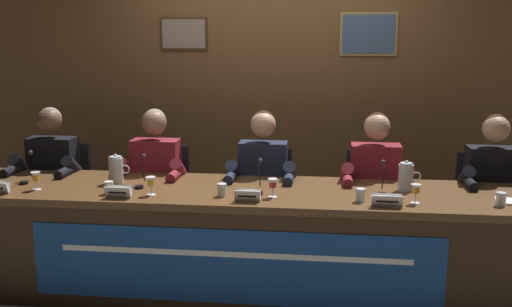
{
  "coord_description": "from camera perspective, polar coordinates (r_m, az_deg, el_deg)",
  "views": [
    {
      "loc": [
        0.45,
        -3.86,
        1.81
      ],
      "look_at": [
        0.0,
        0.0,
        1.0
      ],
      "focal_mm": 41.51,
      "sensor_mm": 36.0,
      "label": 1
    }
  ],
  "objects": [
    {
      "name": "water_cup_center",
      "position": [
        3.87,
        -3.3,
        -3.59
      ],
      "size": [
        0.06,
        0.06,
        0.08
      ],
      "color": "silver",
      "rests_on": "conference_table"
    },
    {
      "name": "microphone_right",
      "position": [
        3.98,
        12.18,
        -2.86
      ],
      "size": [
        0.06,
        0.17,
        0.22
      ],
      "color": "black",
      "rests_on": "conference_table"
    },
    {
      "name": "microphone_left",
      "position": [
        4.15,
        -11.05,
        -2.18
      ],
      "size": [
        0.06,
        0.17,
        0.22
      ],
      "color": "black",
      "rests_on": "conference_table"
    },
    {
      "name": "juice_glass_center",
      "position": [
        3.82,
        1.63,
        -3.0
      ],
      "size": [
        0.06,
        0.06,
        0.12
      ],
      "color": "white",
      "rests_on": "conference_table"
    },
    {
      "name": "water_pitcher_right_side",
      "position": [
        4.1,
        14.26,
        -2.2
      ],
      "size": [
        0.15,
        0.1,
        0.21
      ],
      "color": "silver",
      "rests_on": "conference_table"
    },
    {
      "name": "water_pitcher_left_side",
      "position": [
        4.3,
        -13.32,
        -1.53
      ],
      "size": [
        0.15,
        0.1,
        0.21
      ],
      "color": "silver",
      "rests_on": "conference_table"
    },
    {
      "name": "panelist_center",
      "position": [
        4.42,
        0.6,
        -2.58
      ],
      "size": [
        0.51,
        0.48,
        1.22
      ],
      "color": "black",
      "rests_on": "ground_plane"
    },
    {
      "name": "chair_right",
      "position": [
        4.68,
        11.1,
        -5.5
      ],
      "size": [
        0.44,
        0.45,
        0.9
      ],
      "color": "black",
      "rests_on": "ground_plane"
    },
    {
      "name": "nameplate_center",
      "position": [
        3.74,
        -0.83,
        -4.08
      ],
      "size": [
        0.16,
        0.06,
        0.08
      ],
      "color": "white",
      "rests_on": "conference_table"
    },
    {
      "name": "water_cup_right",
      "position": [
        3.8,
        10.02,
        -4.04
      ],
      "size": [
        0.06,
        0.06,
        0.08
      ],
      "color": "silver",
      "rests_on": "conference_table"
    },
    {
      "name": "chair_far_right",
      "position": [
        4.82,
        21.07,
        -5.58
      ],
      "size": [
        0.44,
        0.45,
        0.9
      ],
      "color": "black",
      "rests_on": "ground_plane"
    },
    {
      "name": "juice_glass_right",
      "position": [
        3.82,
        15.15,
        -3.42
      ],
      "size": [
        0.06,
        0.06,
        0.12
      ],
      "color": "white",
      "rests_on": "conference_table"
    },
    {
      "name": "chair_center",
      "position": [
        4.69,
        0.85,
        -5.25
      ],
      "size": [
        0.44,
        0.45,
        0.9
      ],
      "color": "black",
      "rests_on": "ground_plane"
    },
    {
      "name": "water_cup_far_right",
      "position": [
        3.95,
        22.53,
        -4.15
      ],
      "size": [
        0.06,
        0.06,
        0.08
      ],
      "color": "silver",
      "rests_on": "conference_table"
    },
    {
      "name": "panelist_right",
      "position": [
        4.41,
        11.43,
        -2.84
      ],
      "size": [
        0.51,
        0.48,
        1.22
      ],
      "color": "black",
      "rests_on": "ground_plane"
    },
    {
      "name": "conference_table",
      "position": [
        3.98,
        -0.25,
        -7.02
      ],
      "size": [
        4.47,
        0.82,
        0.75
      ],
      "color": "brown",
      "rests_on": "ground_plane"
    },
    {
      "name": "juice_glass_far_left",
      "position": [
        4.27,
        -20.45,
        -2.18
      ],
      "size": [
        0.06,
        0.06,
        0.12
      ],
      "color": "white",
      "rests_on": "conference_table"
    },
    {
      "name": "panelist_far_left",
      "position": [
        4.88,
        -19.27,
        -1.87
      ],
      "size": [
        0.51,
        0.48,
        1.22
      ],
      "color": "black",
      "rests_on": "ground_plane"
    },
    {
      "name": "nameplate_right",
      "position": [
        3.72,
        12.49,
        -4.46
      ],
      "size": [
        0.19,
        0.06,
        0.08
      ],
      "color": "white",
      "rests_on": "conference_table"
    },
    {
      "name": "panelist_far_right",
      "position": [
        4.56,
        21.93,
        -3.0
      ],
      "size": [
        0.51,
        0.48,
        1.22
      ],
      "color": "black",
      "rests_on": "ground_plane"
    },
    {
      "name": "wall_back_panelled",
      "position": [
        5.37,
        1.84,
        6.4
      ],
      "size": [
        5.67,
        0.14,
        2.6
      ],
      "color": "brown",
      "rests_on": "ground_plane"
    },
    {
      "name": "juice_glass_left",
      "position": [
        3.93,
        -10.1,
        -2.76
      ],
      "size": [
        0.06,
        0.06,
        0.12
      ],
      "color": "white",
      "rests_on": "conference_table"
    },
    {
      "name": "water_cup_left",
      "position": [
        4.03,
        -13.99,
        -3.27
      ],
      "size": [
        0.06,
        0.06,
        0.08
      ],
      "color": "silver",
      "rests_on": "conference_table"
    },
    {
      "name": "chair_left",
      "position": [
        4.84,
        -9.06,
        -4.85
      ],
      "size": [
        0.44,
        0.45,
        0.9
      ],
      "color": "black",
      "rests_on": "ground_plane"
    },
    {
      "name": "nameplate_left",
      "position": [
        3.92,
        -13.12,
        -3.63
      ],
      "size": [
        0.17,
        0.06,
        0.08
      ],
      "color": "white",
      "rests_on": "conference_table"
    },
    {
      "name": "ground_plane",
      "position": [
        4.29,
        0.0,
        -13.15
      ],
      "size": [
        12.0,
        12.0,
        0.0
      ],
      "primitive_type": "plane",
      "color": "gray"
    },
    {
      "name": "panelist_left",
      "position": [
        4.58,
        -9.84,
        -2.24
      ],
      "size": [
        0.51,
        0.48,
        1.22
      ],
      "color": "black",
      "rests_on": "ground_plane"
    },
    {
      "name": "microphone_center",
      "position": [
        3.94,
        0.29,
        -2.74
      ],
      "size": [
        0.06,
        0.17,
        0.22
      ],
      "color": "black",
      "rests_on": "conference_table"
    },
    {
      "name": "microphone_far_left",
      "position": [
        4.5,
        -21.28,
        -1.71
      ],
      "size": [
        0.06,
        0.17,
        0.22
      ],
      "color": "black",
      "rests_on": "conference_table"
    },
    {
      "name": "chair_far_left",
      "position": [
        5.12,
        -18.1,
        -4.35
      ],
      "size": [
        0.44,
        0.45,
        0.9
      ],
      "color": "black",
      "rests_on": "ground_plane"
    }
  ]
}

